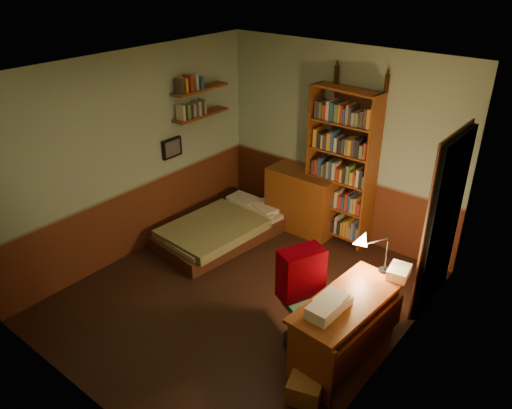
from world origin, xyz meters
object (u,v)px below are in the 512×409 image
Objects in this scene: bed at (221,223)px; mini_stereo at (320,168)px; desk_lamp at (387,248)px; office_chair at (311,307)px; bookshelf at (341,168)px; cardboard_box_b at (305,391)px; dresser at (303,200)px; desk at (345,327)px.

bed is 7.21× the size of mini_stereo.
desk_lamp reaches higher than office_chair.
bookshelf is 7.04× the size of cardboard_box_b.
dresser is at bearing -133.88° from mini_stereo.
mini_stereo reaches higher than dresser.
office_chair reaches higher than desk.
office_chair is at bearing -48.22° from mini_stereo.
bed is at bearing 178.85° from office_chair.
desk is 0.38m from office_chair.
desk is (1.58, -1.98, -0.60)m from mini_stereo.
dresser is at bearing 137.54° from desk.
bookshelf reaches higher than bed.
desk is (1.24, -1.94, -0.71)m from bookshelf.
dresser reaches higher than bed.
desk is at bearing 37.95° from office_chair.
desk is 4.28× the size of cardboard_box_b.
bookshelf is 3.08m from cardboard_box_b.
bed is at bearing 147.02° from cardboard_box_b.
mini_stereo is at bearing 132.66° from desk.
bookshelf reaches higher than desk.
bookshelf is at bearing 9.15° from dresser.
dresser is 0.47× the size of bookshelf.
bed is 1.78m from bookshelf.
desk_lamp is at bearing -34.13° from dresser.
desk_lamp is (1.30, -1.30, -0.09)m from bookshelf.
desk is at bearing -13.28° from bed.
mini_stereo is 0.11× the size of bookshelf.
bed is 1.36× the size of desk.
office_chair is at bearing -18.29° from bed.
bed is 3.09× the size of desk_lamp.
office_chair is 3.13× the size of cardboard_box_b.
mini_stereo is (0.18, 0.12, 0.50)m from dresser.
desk is (1.76, -1.86, -0.10)m from dresser.
dresser is 2.40m from office_chair.
desk is 0.74m from cardboard_box_b.
office_chair reaches higher than bed.
bookshelf reaches higher than cardboard_box_b.
bed is at bearing -131.99° from bookshelf.
desk is 2.28× the size of desk_lamp.
bed is 2.31m from office_chair.
mini_stereo is 0.36m from bookshelf.
office_chair is (1.23, -2.07, -0.48)m from mini_stereo.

